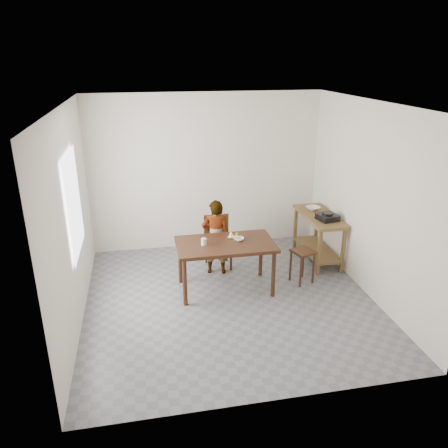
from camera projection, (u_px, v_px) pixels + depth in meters
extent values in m
cube|color=slate|center=(229.00, 300.00, 6.23)|extent=(4.00, 4.00, 0.04)
cube|color=white|center=(230.00, 103.00, 5.24)|extent=(4.00, 4.00, 0.04)
cube|color=silver|center=(206.00, 172.00, 7.58)|extent=(4.00, 0.04, 2.70)
cube|color=silver|center=(276.00, 284.00, 3.89)|extent=(4.00, 0.04, 2.70)
cube|color=silver|center=(70.00, 221.00, 5.37)|extent=(0.04, 4.00, 2.70)
cube|color=silver|center=(371.00, 201.00, 6.10)|extent=(0.04, 4.00, 2.70)
cube|color=white|center=(74.00, 204.00, 5.51)|extent=(0.02, 1.10, 1.30)
imported|color=white|center=(216.00, 237.00, 6.78)|extent=(0.50, 0.38, 1.21)
cylinder|color=silver|center=(204.00, 242.00, 6.14)|extent=(0.08, 0.08, 0.10)
imported|color=white|center=(239.00, 239.00, 6.30)|extent=(0.17, 0.17, 0.04)
imported|color=white|center=(313.00, 208.00, 7.39)|extent=(0.28, 0.28, 0.06)
cube|color=black|center=(328.00, 217.00, 6.93)|extent=(0.34, 0.34, 0.10)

